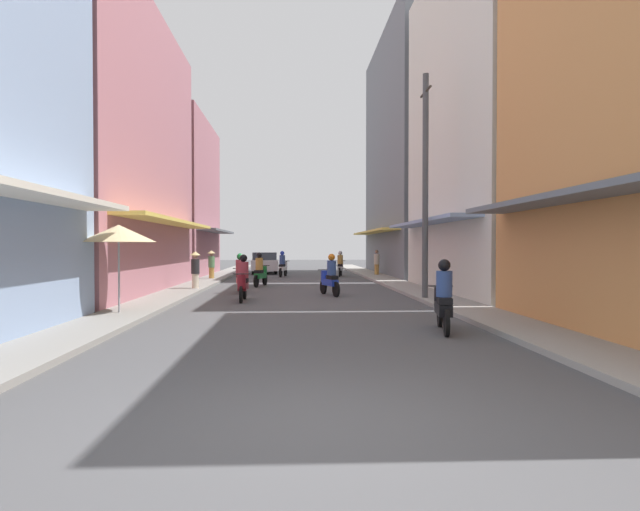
{
  "coord_description": "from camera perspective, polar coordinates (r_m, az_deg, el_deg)",
  "views": [
    {
      "loc": [
        -0.3,
        -5.14,
        1.85
      ],
      "look_at": [
        0.68,
        12.51,
        1.53
      ],
      "focal_mm": 28.2,
      "sensor_mm": 36.0,
      "label": 1
    }
  ],
  "objects": [
    {
      "name": "sidewalk_right",
      "position": [
        23.17,
        9.34,
        -3.41
      ],
      "size": [
        1.51,
        50.82,
        0.12
      ],
      "primitive_type": "cube",
      "color": "#9E9991",
      "rests_on": "ground"
    },
    {
      "name": "building_left_mid",
      "position": [
        21.86,
        -25.49,
        10.59
      ],
      "size": [
        7.05,
        12.46,
        11.04
      ],
      "color": "#B7727F",
      "rests_on": "ground"
    },
    {
      "name": "utility_pole",
      "position": [
        17.48,
        11.87,
        7.79
      ],
      "size": [
        0.2,
        1.2,
        7.67
      ],
      "color": "#4C4C4F",
      "rests_on": "ground"
    },
    {
      "name": "parked_car",
      "position": [
        34.64,
        -6.32,
        -0.81
      ],
      "size": [
        1.99,
        4.19,
        1.45
      ],
      "color": "silver",
      "rests_on": "ground"
    },
    {
      "name": "pedestrian_midway",
      "position": [
        27.88,
        -12.21,
        -0.9
      ],
      "size": [
        0.44,
        0.44,
        1.64
      ],
      "color": "#BF8C3F",
      "rests_on": "ground"
    },
    {
      "name": "motorbike_black",
      "position": [
        11.23,
        13.81,
        -4.85
      ],
      "size": [
        0.6,
        1.8,
        1.58
      ],
      "color": "black",
      "rests_on": "ground"
    },
    {
      "name": "motorbike_blue",
      "position": [
        18.9,
        1.12,
        -2.44
      ],
      "size": [
        0.74,
        1.74,
        1.58
      ],
      "color": "black",
      "rests_on": "ground"
    },
    {
      "name": "motorbike_maroon",
      "position": [
        17.18,
        -8.72,
        -2.8
      ],
      "size": [
        0.55,
        1.81,
        1.58
      ],
      "color": "black",
      "rests_on": "ground"
    },
    {
      "name": "sidewalk_left",
      "position": [
        23.05,
        -14.2,
        -3.45
      ],
      "size": [
        1.51,
        50.82,
        0.12
      ],
      "primitive_type": "cube",
      "color": "gray",
      "rests_on": "ground"
    },
    {
      "name": "motorbike_silver",
      "position": [
        31.18,
        2.33,
        -1.08
      ],
      "size": [
        0.59,
        1.8,
        1.58
      ],
      "color": "black",
      "rests_on": "ground"
    },
    {
      "name": "vendor_umbrella",
      "position": [
        14.14,
        -21.88,
        2.33
      ],
      "size": [
        1.9,
        1.9,
        2.42
      ],
      "color": "#99999E",
      "rests_on": "ground"
    },
    {
      "name": "building_right_mid",
      "position": [
        21.88,
        21.16,
        13.86
      ],
      "size": [
        7.05,
        10.44,
        13.48
      ],
      "color": "silver",
      "rests_on": "ground"
    },
    {
      "name": "building_right_far",
      "position": [
        34.0,
        12.04,
        10.99
      ],
      "size": [
        7.05,
        13.49,
        15.5
      ],
      "color": "slate",
      "rests_on": "ground"
    },
    {
      "name": "motorbike_green",
      "position": [
        23.36,
        -6.77,
        -1.79
      ],
      "size": [
        0.67,
        1.77,
        1.58
      ],
      "color": "black",
      "rests_on": "ground"
    },
    {
      "name": "pedestrian_far",
      "position": [
        21.4,
        -13.97,
        -1.46
      ],
      "size": [
        0.44,
        0.44,
        1.65
      ],
      "color": "beige",
      "rests_on": "ground"
    },
    {
      "name": "motorbike_white",
      "position": [
        30.76,
        -4.22,
        -1.11
      ],
      "size": [
        0.64,
        1.78,
        1.58
      ],
      "color": "black",
      "rests_on": "ground"
    },
    {
      "name": "pedestrian_foreground",
      "position": [
        31.15,
        6.46,
        -0.88
      ],
      "size": [
        0.34,
        0.34,
        1.63
      ],
      "color": "#BF8C3F",
      "rests_on": "ground"
    },
    {
      "name": "motorbike_red",
      "position": [
        20.25,
        -9.07,
        -2.22
      ],
      "size": [
        0.55,
        1.8,
        1.58
      ],
      "color": "black",
      "rests_on": "ground"
    },
    {
      "name": "building_left_far",
      "position": [
        32.69,
        -17.7,
        6.13
      ],
      "size": [
        7.05,
        9.33,
        9.58
      ],
      "color": "#B7727F",
      "rests_on": "ground"
    },
    {
      "name": "ground_plane",
      "position": [
        22.63,
        -2.4,
        -3.66
      ],
      "size": [
        94.2,
        94.2,
        0.0
      ],
      "primitive_type": "plane",
      "color": "#4C4C4F"
    }
  ]
}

